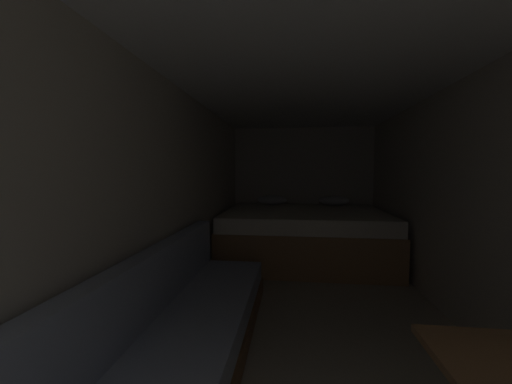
# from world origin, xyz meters

# --- Properties ---
(ground_plane) EXTENTS (7.37, 7.37, 0.00)m
(ground_plane) POSITION_xyz_m (0.00, 2.13, 0.00)
(ground_plane) COLOR #A39984
(wall_back) EXTENTS (2.40, 0.05, 1.97)m
(wall_back) POSITION_xyz_m (0.00, 4.84, 0.98)
(wall_back) COLOR beige
(wall_back) RESTS_ON ground
(wall_left) EXTENTS (0.05, 5.37, 1.97)m
(wall_left) POSITION_xyz_m (-1.17, 2.13, 0.98)
(wall_left) COLOR beige
(wall_left) RESTS_ON ground
(wall_right) EXTENTS (0.05, 5.37, 1.97)m
(wall_right) POSITION_xyz_m (1.17, 2.13, 0.98)
(wall_right) COLOR beige
(wall_right) RESTS_ON ground
(ceiling_slab) EXTENTS (2.40, 5.37, 0.05)m
(ceiling_slab) POSITION_xyz_m (0.00, 2.13, 1.99)
(ceiling_slab) COLOR white
(ceiling_slab) RESTS_ON wall_left
(bed) EXTENTS (2.18, 1.72, 0.85)m
(bed) POSITION_xyz_m (0.00, 3.91, 0.35)
(bed) COLOR #9E7247
(bed) RESTS_ON ground
(sofa_left) EXTENTS (0.68, 2.95, 0.73)m
(sofa_left) POSITION_xyz_m (-0.85, 1.25, 0.22)
(sofa_left) COLOR brown
(sofa_left) RESTS_ON ground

